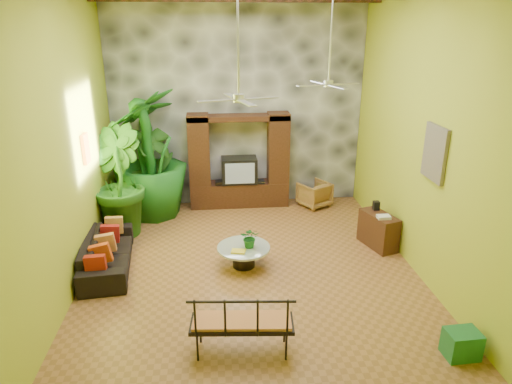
{
  "coord_description": "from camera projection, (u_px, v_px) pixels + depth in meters",
  "views": [
    {
      "loc": [
        -0.62,
        -7.42,
        4.29
      ],
      "look_at": [
        0.12,
        0.2,
        1.43
      ],
      "focal_mm": 32.0,
      "sensor_mm": 36.0,
      "label": 1
    }
  ],
  "objects": [
    {
      "name": "ground",
      "position": [
        250.0,
        268.0,
        8.48
      ],
      "size": [
        7.0,
        7.0,
        0.0
      ],
      "primitive_type": "plane",
      "color": "brown",
      "rests_on": "ground"
    },
    {
      "name": "back_wall",
      "position": [
        237.0,
        102.0,
        10.87
      ],
      "size": [
        6.0,
        0.02,
        5.0
      ],
      "primitive_type": "cube",
      "color": "#ACB82A",
      "rests_on": "ground"
    },
    {
      "name": "left_wall",
      "position": [
        64.0,
        141.0,
        7.33
      ],
      "size": [
        0.02,
        7.0,
        5.0
      ],
      "primitive_type": "cube",
      "color": "#ACB82A",
      "rests_on": "ground"
    },
    {
      "name": "right_wall",
      "position": [
        423.0,
        133.0,
        7.88
      ],
      "size": [
        0.02,
        7.0,
        5.0
      ],
      "primitive_type": "cube",
      "color": "#ACB82A",
      "rests_on": "ground"
    },
    {
      "name": "stone_accent_wall",
      "position": [
        238.0,
        103.0,
        10.81
      ],
      "size": [
        5.98,
        0.1,
        4.98
      ],
      "primitive_type": "cube",
      "color": "#36383D",
      "rests_on": "ground"
    },
    {
      "name": "entertainment_center",
      "position": [
        239.0,
        168.0,
        11.06
      ],
      "size": [
        2.4,
        0.55,
        2.3
      ],
      "color": "black",
      "rests_on": "ground"
    },
    {
      "name": "ceiling_fan_front",
      "position": [
        239.0,
        85.0,
        6.9
      ],
      "size": [
        1.28,
        1.28,
        1.86
      ],
      "color": "silver",
      "rests_on": "ceiling"
    },
    {
      "name": "ceiling_fan_back",
      "position": [
        329.0,
        73.0,
        8.55
      ],
      "size": [
        1.28,
        1.28,
        1.86
      ],
      "color": "silver",
      "rests_on": "ceiling"
    },
    {
      "name": "wall_art_mask",
      "position": [
        86.0,
        149.0,
        8.4
      ],
      "size": [
        0.06,
        0.32,
        0.55
      ],
      "primitive_type": "cube",
      "color": "gold",
      "rests_on": "left_wall"
    },
    {
      "name": "wall_art_painting",
      "position": [
        435.0,
        153.0,
        7.38
      ],
      "size": [
        0.06,
        0.7,
        0.9
      ],
      "primitive_type": "cube",
      "color": "navy",
      "rests_on": "right_wall"
    },
    {
      "name": "sofa",
      "position": [
        107.0,
        253.0,
        8.4
      ],
      "size": [
        1.01,
        2.15,
        0.61
      ],
      "primitive_type": "imported",
      "rotation": [
        0.0,
        0.0,
        1.67
      ],
      "color": "black",
      "rests_on": "ground"
    },
    {
      "name": "wicker_armchair",
      "position": [
        314.0,
        194.0,
        11.25
      ],
      "size": [
        0.91,
        0.92,
        0.62
      ],
      "primitive_type": "imported",
      "rotation": [
        0.0,
        0.0,
        3.66
      ],
      "color": "olive",
      "rests_on": "ground"
    },
    {
      "name": "tall_plant_a",
      "position": [
        152.0,
        165.0,
        10.77
      ],
      "size": [
        1.41,
        1.35,
        2.23
      ],
      "primitive_type": "imported",
      "rotation": [
        0.0,
        0.0,
        0.66
      ],
      "color": "#286019",
      "rests_on": "ground"
    },
    {
      "name": "tall_plant_b",
      "position": [
        117.0,
        181.0,
        9.52
      ],
      "size": [
        1.58,
        1.65,
        2.34
      ],
      "primitive_type": "imported",
      "rotation": [
        0.0,
        0.0,
        2.17
      ],
      "color": "#215B18",
      "rests_on": "ground"
    },
    {
      "name": "tall_plant_c",
      "position": [
        150.0,
        154.0,
        10.34
      ],
      "size": [
        2.22,
        2.22,
        2.96
      ],
      "primitive_type": "imported",
      "rotation": [
        0.0,
        0.0,
        4.26
      ],
      "color": "#196119",
      "rests_on": "ground"
    },
    {
      "name": "coffee_table",
      "position": [
        244.0,
        254.0,
        8.46
      ],
      "size": [
        0.98,
        0.98,
        0.4
      ],
      "rotation": [
        0.0,
        0.0,
        -0.03
      ],
      "color": "black",
      "rests_on": "ground"
    },
    {
      "name": "centerpiece_plant",
      "position": [
        250.0,
        238.0,
        8.34
      ],
      "size": [
        0.4,
        0.36,
        0.38
      ],
      "primitive_type": "imported",
      "rotation": [
        0.0,
        0.0,
        -0.19
      ],
      "color": "#17581D",
      "rests_on": "coffee_table"
    },
    {
      "name": "yellow_tray",
      "position": [
        238.0,
        251.0,
        8.22
      ],
      "size": [
        0.29,
        0.23,
        0.03
      ],
      "primitive_type": "cube",
      "rotation": [
        0.0,
        0.0,
        -0.24
      ],
      "color": "yellow",
      "rests_on": "coffee_table"
    },
    {
      "name": "iron_bench",
      "position": [
        242.0,
        321.0,
        6.08
      ],
      "size": [
        1.44,
        0.63,
        0.57
      ],
      "rotation": [
        0.0,
        0.0,
        -0.09
      ],
      "color": "black",
      "rests_on": "ground"
    },
    {
      "name": "side_console",
      "position": [
        378.0,
        230.0,
        9.2
      ],
      "size": [
        0.64,
        0.95,
        0.7
      ],
      "primitive_type": "cube",
      "rotation": [
        0.0,
        0.0,
        0.31
      ],
      "color": "#3C2713",
      "rests_on": "ground"
    },
    {
      "name": "green_bin",
      "position": [
        462.0,
        344.0,
        6.18
      ],
      "size": [
        0.46,
        0.35,
        0.39
      ],
      "primitive_type": "cube",
      "rotation": [
        0.0,
        0.0,
        0.04
      ],
      "color": "#1D7035",
      "rests_on": "ground"
    }
  ]
}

